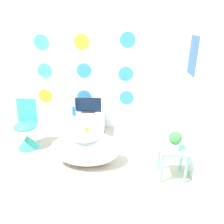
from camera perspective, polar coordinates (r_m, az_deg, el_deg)
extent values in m
plane|color=#BCB29E|center=(2.95, -12.36, -20.47)|extent=(12.00, 12.00, 0.00)
cube|color=white|center=(4.04, -7.20, 12.92)|extent=(4.31, 0.04, 2.60)
cylinder|color=gold|center=(4.38, -16.99, 4.07)|extent=(0.26, 0.01, 0.26)
cylinder|color=#3899E5|center=(4.19, -7.27, 3.89)|extent=(0.26, 0.01, 0.26)
cylinder|color=#3899E5|center=(4.12, 3.83, 3.73)|extent=(0.26, 0.01, 0.26)
cylinder|color=#4CBFB2|center=(4.23, -17.16, 10.28)|extent=(0.26, 0.01, 0.26)
cylinder|color=#3899E5|center=(4.04, -7.33, 10.70)|extent=(0.26, 0.01, 0.26)
cylinder|color=#3899E5|center=(3.99, 3.62, 9.89)|extent=(0.26, 0.01, 0.26)
cylinder|color=#4CBFB2|center=(4.16, -18.01, 16.91)|extent=(0.26, 0.01, 0.26)
cylinder|color=gold|center=(3.97, -7.94, 17.72)|extent=(0.26, 0.01, 0.26)
cylinder|color=#3899E5|center=(3.90, 4.06, 18.29)|extent=(0.26, 0.01, 0.26)
cube|color=silver|center=(3.20, 20.93, 8.88)|extent=(0.04, 2.85, 2.60)
cube|color=white|center=(3.23, 20.58, 13.61)|extent=(0.02, 0.44, 0.60)
cube|color=#3359B2|center=(3.23, 20.41, 13.63)|extent=(0.01, 0.36, 0.52)
ellipsoid|color=white|center=(3.28, -6.68, -9.43)|extent=(1.00, 0.55, 0.50)
cylinder|color=#B2DBEA|center=(3.16, -6.87, -5.90)|extent=(0.45, 0.45, 0.01)
sphere|color=yellow|center=(3.19, -6.56, -4.57)|extent=(0.06, 0.06, 0.06)
sphere|color=yellow|center=(3.17, -6.61, -4.29)|extent=(0.04, 0.04, 0.04)
cone|color=orange|center=(3.15, -6.66, -4.44)|extent=(0.02, 0.02, 0.02)
cone|color=#38B2A3|center=(3.96, -21.06, -7.17)|extent=(0.35, 0.35, 0.22)
ellipsoid|color=#38B2A3|center=(3.83, -21.68, -3.42)|extent=(0.37, 0.37, 0.13)
cube|color=#38B2A3|center=(3.86, -21.33, 0.25)|extent=(0.31, 0.09, 0.42)
cube|color=silver|center=(4.12, -6.02, -2.75)|extent=(0.56, 0.42, 0.43)
cube|color=white|center=(3.90, -6.52, -3.03)|extent=(0.48, 0.01, 0.12)
cube|color=black|center=(4.02, -6.16, 0.16)|extent=(0.25, 0.12, 0.02)
cube|color=black|center=(3.98, -6.23, 1.91)|extent=(0.47, 0.01, 0.26)
cube|color=#0F1E38|center=(3.97, -6.25, 1.86)|extent=(0.45, 0.01, 0.24)
cylinder|color=#2D72B7|center=(3.90, -9.95, 0.14)|extent=(0.06, 0.06, 0.15)
cylinder|color=#2D72B7|center=(3.86, -10.04, 1.28)|extent=(0.03, 0.03, 0.02)
cube|color=#72D8B7|center=(3.01, 15.85, -9.41)|extent=(0.36, 0.31, 0.02)
cylinder|color=#72D8B7|center=(3.00, 12.90, -14.35)|extent=(0.03, 0.03, 0.42)
cylinder|color=#72D8B7|center=(3.07, 18.78, -14.15)|extent=(0.03, 0.03, 0.42)
cylinder|color=#72D8B7|center=(3.20, 12.19, -11.60)|extent=(0.03, 0.03, 0.42)
cylinder|color=#72D8B7|center=(3.27, 17.66, -11.48)|extent=(0.03, 0.03, 0.42)
cylinder|color=white|center=(2.98, 15.97, -8.44)|extent=(0.12, 0.12, 0.10)
sphere|color=#3D8E42|center=(2.92, 16.23, -6.44)|extent=(0.17, 0.17, 0.17)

